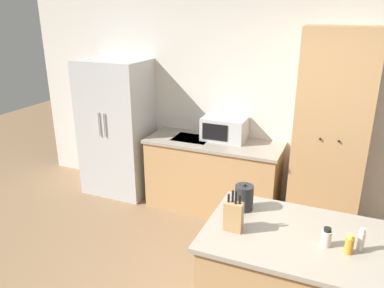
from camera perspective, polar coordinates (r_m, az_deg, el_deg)
wall_back at (r=4.48m, az=15.41°, el=5.24°), size 7.20×0.06×2.60m
refrigerator at (r=5.06m, az=-11.37°, el=2.41°), size 0.86×0.65×1.79m
back_counter at (r=4.65m, az=3.22°, el=-4.72°), size 1.64×0.64×0.89m
pantry_cabinet at (r=4.22m, az=20.35°, el=1.16°), size 0.73×0.56×2.23m
kitchen_island at (r=3.02m, az=14.76°, el=-20.37°), size 1.26×0.88×0.91m
microwave at (r=4.51m, az=4.95°, el=2.35°), size 0.51×0.35×0.28m
knife_block at (r=2.66m, az=6.34°, el=-10.84°), size 0.13×0.07×0.31m
spice_bottle_tall_dark at (r=2.67m, az=19.79°, el=-13.26°), size 0.06×0.06×0.13m
spice_bottle_short_red at (r=2.65m, az=22.85°, el=-13.92°), size 0.05×0.05×0.14m
spice_bottle_amber_oil at (r=2.69m, az=24.36°, el=-13.24°), size 0.04×0.04×0.16m
kettle at (r=2.94m, az=7.93°, el=-8.08°), size 0.14×0.14×0.22m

